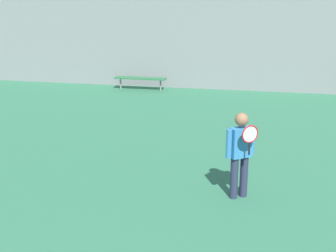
# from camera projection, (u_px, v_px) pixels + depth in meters

# --- Properties ---
(tennis_player) EXTENTS (0.53, 0.51, 1.56)m
(tennis_player) POSITION_uv_depth(u_px,v_px,m) (240.00, 150.00, 8.10)
(tennis_player) COLOR #282D47
(tennis_player) RESTS_ON ground_plane
(bench_courtside_far) EXTENTS (1.86, 0.40, 0.44)m
(bench_courtside_far) POSITION_uv_depth(u_px,v_px,m) (140.00, 79.00, 16.80)
(bench_courtside_far) COLOR #28663D
(bench_courtside_far) RESTS_ON ground_plane
(back_fence) EXTENTS (25.41, 0.06, 3.27)m
(back_fence) POSITION_uv_depth(u_px,v_px,m) (169.00, 43.00, 16.85)
(back_fence) COLOR gray
(back_fence) RESTS_ON ground_plane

